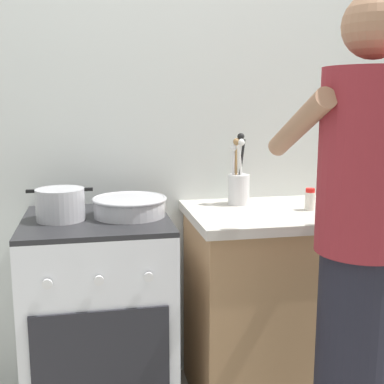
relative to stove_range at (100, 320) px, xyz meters
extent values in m
cube|color=silver|center=(0.55, 0.35, 0.80)|extent=(3.20, 0.10, 2.50)
cube|color=#99724C|center=(0.90, 0.00, -0.02)|extent=(0.96, 0.56, 0.86)
cube|color=#B7B2A8|center=(0.90, 0.00, 0.43)|extent=(1.00, 0.60, 0.04)
cube|color=silver|center=(0.00, 0.00, -0.01)|extent=(0.60, 0.60, 0.88)
cube|color=#232326|center=(0.00, 0.00, 0.44)|extent=(0.60, 0.60, 0.02)
cube|color=black|center=(0.00, -0.30, -0.03)|extent=(0.51, 0.01, 0.40)
cylinder|color=silver|center=(-0.18, -0.31, 0.29)|extent=(0.04, 0.01, 0.04)
cylinder|color=silver|center=(0.00, -0.31, 0.29)|extent=(0.04, 0.01, 0.04)
cylinder|color=silver|center=(0.18, -0.31, 0.29)|extent=(0.04, 0.01, 0.04)
cylinder|color=#B2B2B7|center=(-0.14, -0.01, 0.51)|extent=(0.20, 0.20, 0.13)
cube|color=black|center=(-0.25, -0.01, 0.57)|extent=(0.04, 0.02, 0.01)
cube|color=black|center=(-0.03, -0.01, 0.57)|extent=(0.04, 0.02, 0.01)
cylinder|color=#B7B7BC|center=(0.14, 0.01, 0.49)|extent=(0.30, 0.30, 0.08)
torus|color=#B7B7BC|center=(0.14, 0.01, 0.52)|extent=(0.31, 0.31, 0.01)
cylinder|color=silver|center=(0.66, 0.16, 0.52)|extent=(0.10, 0.10, 0.14)
cylinder|color=white|center=(0.67, 0.14, 0.60)|extent=(0.04, 0.02, 0.26)
sphere|color=white|center=(0.67, 0.14, 0.74)|extent=(0.03, 0.03, 0.03)
cylinder|color=black|center=(0.67, 0.16, 0.61)|extent=(0.03, 0.06, 0.29)
sphere|color=black|center=(0.67, 0.16, 0.77)|extent=(0.03, 0.03, 0.03)
cylinder|color=#9E7547|center=(0.65, 0.16, 0.60)|extent=(0.02, 0.07, 0.26)
sphere|color=#9E7547|center=(0.65, 0.16, 0.74)|extent=(0.03, 0.03, 0.03)
cylinder|color=silver|center=(0.63, 0.16, 0.59)|extent=(0.02, 0.03, 0.23)
sphere|color=silver|center=(0.63, 0.16, 0.72)|extent=(0.03, 0.03, 0.03)
cylinder|color=silver|center=(0.93, -0.03, 0.49)|extent=(0.04, 0.04, 0.08)
cylinder|color=red|center=(0.93, -0.03, 0.54)|extent=(0.04, 0.04, 0.02)
cylinder|color=gold|center=(1.13, -0.05, 0.54)|extent=(0.06, 0.06, 0.17)
cylinder|color=gold|center=(1.13, -0.05, 0.64)|extent=(0.03, 0.03, 0.04)
cylinder|color=black|center=(1.13, -0.05, 0.67)|extent=(0.03, 0.03, 0.02)
cylinder|color=black|center=(0.83, -0.64, 0.00)|extent=(0.26, 0.26, 0.90)
cylinder|color=maroon|center=(0.83, -0.64, 0.74)|extent=(0.30, 0.30, 0.58)
sphere|color=#A07254|center=(0.83, -0.64, 1.15)|extent=(0.20, 0.20, 0.20)
cylinder|color=#A07254|center=(0.66, -0.50, 0.85)|extent=(0.07, 0.41, 0.24)
camera|label=1|loc=(-0.01, -2.07, 0.93)|focal=47.15mm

